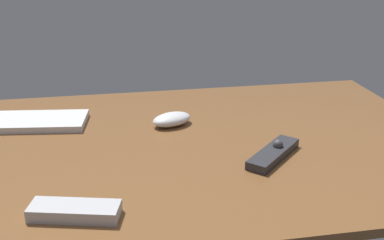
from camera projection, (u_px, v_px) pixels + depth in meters
The scene contains 5 objects.
desk at pixel (169, 148), 117.45cm from camera, with size 140.00×84.00×2.00cm, color brown.
keyboard at pixel (16, 122), 128.37cm from camera, with size 36.80×12.90×1.79cm, color silver.
computer_mouse at pixel (172, 119), 128.01cm from camera, with size 10.91×6.62×3.32cm, color silver.
media_remote at pixel (274, 153), 109.88cm from camera, with size 16.19×16.30×3.65cm.
tv_remote at pixel (75, 211), 87.01cm from camera, with size 16.37×5.55×2.45cm, color #B7B7BC.
Camera 1 is at (-13.61, -105.93, 50.67)cm, focal length 44.90 mm.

